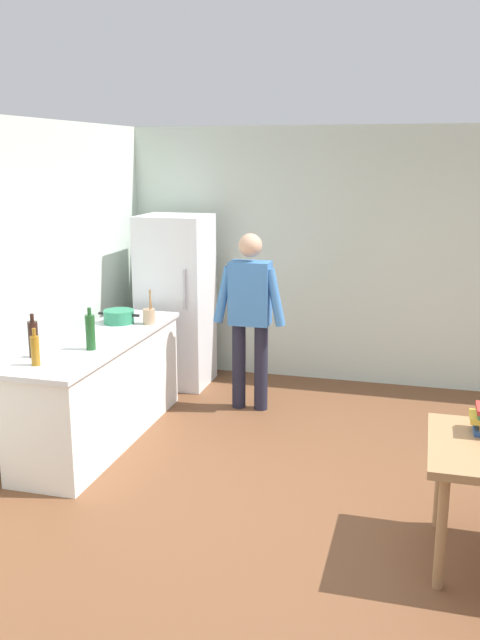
% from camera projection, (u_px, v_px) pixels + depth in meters
% --- Properties ---
extents(ground_plane, '(14.00, 14.00, 0.00)m').
position_uv_depth(ground_plane, '(316.00, 513.00, 4.76)').
color(ground_plane, brown).
extents(wall_back, '(6.40, 0.12, 2.70)m').
position_uv_depth(wall_back, '(365.00, 258.00, 7.26)').
color(wall_back, silver).
rests_on(wall_back, ground_plane).
extents(kitchen_counter, '(0.64, 2.20, 0.90)m').
position_uv_depth(kitchen_counter, '(101.00, 389.00, 5.91)').
color(kitchen_counter, white).
rests_on(kitchen_counter, ground_plane).
extents(refrigerator, '(0.70, 0.67, 1.80)m').
position_uv_depth(refrigerator, '(176.00, 301.00, 7.29)').
color(refrigerator, white).
rests_on(refrigerator, ground_plane).
extents(person, '(0.70, 0.22, 1.70)m').
position_uv_depth(person, '(250.00, 310.00, 6.51)').
color(person, '#1E1E2D').
rests_on(person, ground_plane).
extents(cooking_pot, '(0.40, 0.28, 0.12)m').
position_uv_depth(cooking_pot, '(119.00, 316.00, 6.33)').
color(cooking_pot, '#2D845B').
rests_on(cooking_pot, kitchen_counter).
extents(utensil_jar, '(0.11, 0.11, 0.32)m').
position_uv_depth(utensil_jar, '(149.00, 316.00, 6.28)').
color(utensil_jar, tan).
rests_on(utensil_jar, kitchen_counter).
extents(bottle_wine_green, '(0.08, 0.08, 0.34)m').
position_uv_depth(bottle_wine_green, '(90.00, 332.00, 5.44)').
color(bottle_wine_green, '#1E5123').
rests_on(bottle_wine_green, kitchen_counter).
extents(bottle_wine_dark, '(0.08, 0.08, 0.34)m').
position_uv_depth(bottle_wine_dark, '(33.00, 339.00, 5.24)').
color(bottle_wine_dark, black).
rests_on(bottle_wine_dark, kitchen_counter).
extents(bottle_oil_amber, '(0.06, 0.06, 0.28)m').
position_uv_depth(bottle_oil_amber, '(35.00, 350.00, 5.04)').
color(bottle_oil_amber, '#996619').
rests_on(bottle_oil_amber, kitchen_counter).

